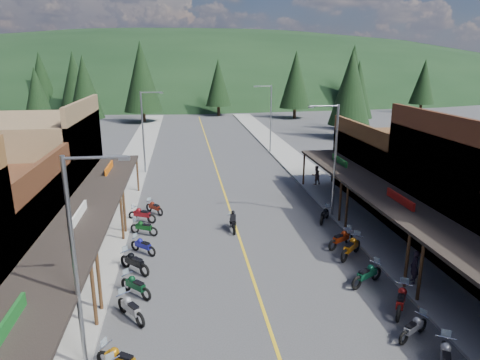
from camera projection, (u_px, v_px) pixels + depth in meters
name	position (u px, v px, depth m)	size (l,w,h in m)	color
ground	(252.00, 277.00, 22.20)	(220.00, 220.00, 0.00)	#38383A
centerline	(219.00, 176.00, 41.27)	(0.15, 90.00, 0.01)	gold
sidewalk_west	(127.00, 179.00, 40.13)	(3.40, 94.00, 0.15)	gray
sidewalk_east	(306.00, 173.00, 42.38)	(3.40, 94.00, 0.15)	gray
shop_west_3	(35.00, 168.00, 30.23)	(10.90, 10.20, 8.20)	brown
shop_east_3	(400.00, 168.00, 34.07)	(10.90, 10.20, 6.20)	#4C2D16
streetlight_0	(78.00, 258.00, 14.37)	(2.16, 0.18, 8.00)	gray
streetlight_1	(144.00, 129.00, 41.06)	(2.16, 0.18, 8.00)	gray
streetlight_2	(333.00, 156.00, 29.52)	(2.16, 0.18, 8.00)	gray
streetlight_3	(270.00, 116.00, 50.49)	(2.16, 0.18, 8.00)	gray
ridge_hill	(190.00, 91.00, 150.92)	(310.00, 140.00, 60.00)	black
pine_1	(74.00, 79.00, 83.87)	(5.88, 5.88, 12.50)	black
pine_2	(142.00, 77.00, 74.03)	(6.72, 6.72, 14.00)	black
pine_3	(218.00, 83.00, 83.88)	(5.04, 5.04, 11.00)	black
pine_4	(296.00, 80.00, 79.77)	(5.88, 5.88, 12.50)	black
pine_5	(353.00, 73.00, 93.07)	(6.72, 6.72, 14.00)	black
pine_6	(424.00, 82.00, 87.41)	(5.04, 5.04, 11.00)	black
pine_7	(41.00, 78.00, 88.55)	(5.88, 5.88, 12.50)	black
pine_8	(37.00, 98.00, 55.86)	(4.48, 4.48, 10.00)	black
pine_9	(358.00, 89.00, 66.48)	(4.93, 4.93, 10.80)	black
pine_10	(85.00, 87.00, 65.70)	(5.38, 5.38, 11.60)	black
pine_11	(351.00, 87.00, 59.06)	(5.82, 5.82, 12.40)	black
bike_west_5	(120.00, 359.00, 15.25)	(0.69, 2.08, 1.19)	#A9690C
bike_west_6	(131.00, 307.00, 18.41)	(0.71, 2.12, 1.21)	gray
bike_west_7	(135.00, 285.00, 20.29)	(0.68, 2.04, 1.17)	#0B391D
bike_west_8	(134.00, 261.00, 22.53)	(0.74, 2.23, 1.27)	black
bike_west_9	(143.00, 245.00, 24.73)	(0.64, 1.92, 1.09)	navy
bike_west_10	(144.00, 227.00, 27.38)	(0.65, 1.94, 1.11)	#0D4416
bike_west_11	(142.00, 214.00, 29.53)	(0.71, 2.12, 1.21)	maroon
bike_west_12	(154.00, 207.00, 31.16)	(0.62, 1.87, 1.07)	maroon
bike_east_4	(446.00, 357.00, 15.29)	(0.73, 2.18, 1.25)	gray
bike_east_5	(414.00, 327.00, 17.19)	(0.62, 1.86, 1.06)	gray
bike_east_6	(401.00, 299.00, 18.96)	(0.76, 2.28, 1.30)	maroon
bike_east_7	(367.00, 274.00, 21.27)	(0.73, 2.18, 1.24)	#0D442B
bike_east_8	(351.00, 246.00, 24.25)	(0.78, 2.34, 1.34)	#C46B0E
bike_east_9	(341.00, 238.00, 25.54)	(0.71, 2.13, 1.22)	#9F290B
bike_east_10	(325.00, 214.00, 29.61)	(0.65, 1.94, 1.11)	black
rider_on_bike	(233.00, 222.00, 28.03)	(0.71, 1.97, 1.48)	black
pedestrian_east_a	(414.00, 267.00, 21.15)	(0.62, 0.40, 1.69)	#281D2C
pedestrian_east_b	(316.00, 175.00, 37.92)	(0.82, 0.48, 1.70)	brown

